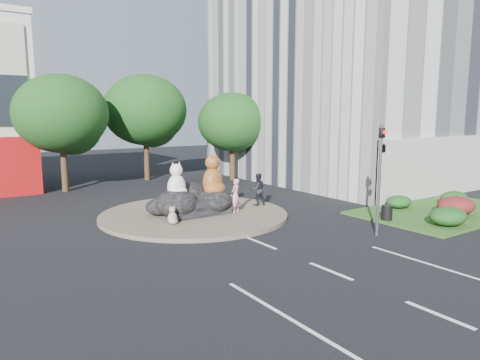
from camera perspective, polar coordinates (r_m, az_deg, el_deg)
The scene contains 20 objects.
ground at distance 15.53m, azimuth 11.98°, elevation -11.82°, with size 120.00×120.00×0.00m, color black.
roundabout_island at distance 23.24m, azimuth -6.11°, elevation -4.59°, with size 10.00×10.00×0.20m, color brown.
rock_plinth at distance 23.12m, azimuth -6.13°, elevation -3.27°, with size 3.20×2.60×0.90m, color black, non-canonical shape.
grass_verge at distance 26.61m, azimuth 25.41°, elevation -3.79°, with size 10.00×6.00×0.12m, color #24521B.
tree_left at distance 32.75m, azimuth -22.64°, elevation 7.68°, with size 6.46×6.46×8.27m.
tree_mid at distance 36.71m, azimuth -12.46°, elevation 8.63°, with size 6.84×6.84×8.76m.
tree_right at distance 35.94m, azimuth -1.00°, elevation 7.35°, with size 5.70×5.70×7.30m.
hedge_near_green at distance 22.99m, azimuth 25.97°, elevation -4.36°, with size 2.00×1.60×0.90m, color #113812.
hedge_red at distance 25.60m, azimuth 26.85°, elevation -3.08°, with size 2.20×1.76×0.99m, color #541716.
hedge_mid_green at distance 28.48m, azimuth 26.65°, elevation -2.16°, with size 1.80×1.44×0.81m, color #113812.
hedge_back_green at distance 26.24m, azimuth 20.42°, elevation -2.73°, with size 1.60×1.28×0.72m, color #113812.
traffic_light at distance 19.84m, azimuth 18.38°, elevation 3.08°, with size 0.44×1.24×5.00m.
street_lamp at distance 29.56m, azimuth 18.38°, elevation 6.53°, with size 2.34×0.22×8.06m.
cat_white at distance 22.24m, azimuth -8.47°, elevation -0.08°, with size 1.16×1.00×1.93m, color silver, non-canonical shape.
cat_tabby at distance 22.94m, azimuth -3.68°, elevation 0.73°, with size 1.38×1.20×2.30m, color #AB7223, non-canonical shape.
kitten_calico at distance 20.86m, azimuth -9.01°, elevation -4.62°, with size 0.54×0.46×0.89m, color beige, non-canonical shape.
kitten_white at distance 23.53m, azimuth -1.23°, elevation -3.02°, with size 0.53×0.46×0.89m, color silver, non-canonical shape.
pedestrian_pink at distance 23.04m, azimuth -0.61°, elevation -2.08°, with size 0.67×0.44×1.83m, color pink.
pedestrian_dark at distance 24.86m, azimuth 2.37°, elevation -1.26°, with size 0.91×0.71×1.87m, color black.
litter_bin at distance 23.02m, azimuth 18.98°, elevation -4.12°, with size 0.56×0.56×0.76m, color black.
Camera 1 is at (-10.61, -10.00, 5.34)m, focal length 32.00 mm.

